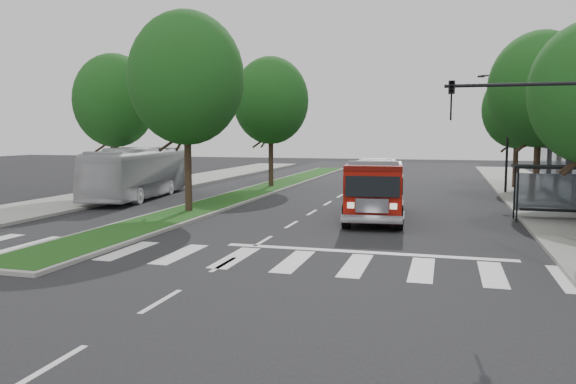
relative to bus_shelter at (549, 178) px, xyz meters
name	(u,v)px	position (x,y,z in m)	size (l,w,h in m)	color
ground	(264,241)	(-11.20, -8.15, -2.04)	(140.00, 140.00, 0.00)	black
sidewalk_right	(569,215)	(1.30, 1.85, -1.96)	(5.00, 80.00, 0.15)	gray
sidewalk_left	(92,198)	(-25.70, 1.85, -1.96)	(5.00, 80.00, 0.15)	gray
median	(263,189)	(-17.20, 9.85, -1.96)	(3.00, 50.00, 0.15)	gray
bus_shelter	(549,178)	(0.00, 0.00, 0.00)	(3.20, 1.60, 2.61)	black
tree_right_mid	(540,90)	(0.30, 5.85, 4.45)	(5.60, 5.60, 9.72)	black
tree_right_far	(518,109)	(0.30, 15.85, 3.80)	(5.00, 5.00, 8.73)	black
tree_median_near	(186,78)	(-17.20, -2.15, 4.77)	(5.80, 5.80, 10.16)	black
tree_median_far	(271,101)	(-17.20, 11.85, 4.45)	(5.60, 5.60, 9.72)	black
tree_left_mid	(114,101)	(-25.20, 3.85, 4.12)	(5.20, 5.20, 9.16)	black
streetlight_right_near	(565,111)	(-1.59, -11.65, 2.63)	(4.08, 0.22, 8.00)	black
streetlight_right_far	(505,127)	(-0.85, 11.85, 2.44)	(2.11, 0.20, 8.00)	black
fire_engine	(376,190)	(-7.82, -1.17, -0.65)	(3.20, 8.54, 2.90)	#580A04
city_bus	(139,173)	(-23.20, 3.23, -0.44)	(2.69, 11.50, 3.20)	#BABABF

